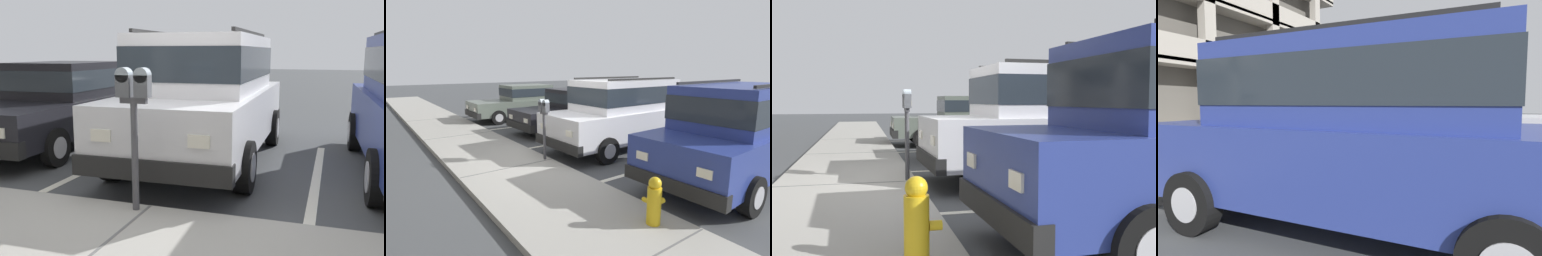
% 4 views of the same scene
% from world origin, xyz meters
% --- Properties ---
extents(ground_plane, '(80.00, 80.00, 0.10)m').
position_xyz_m(ground_plane, '(0.00, 0.00, -0.05)').
color(ground_plane, '#444749').
extents(parking_stall_lines, '(13.05, 4.80, 0.01)m').
position_xyz_m(parking_stall_lines, '(1.62, -1.40, 0.00)').
color(parking_stall_lines, silver).
rests_on(parking_stall_lines, ground_plane).
extents(silver_suv, '(2.10, 4.82, 2.03)m').
position_xyz_m(silver_suv, '(0.15, -2.34, 1.09)').
color(silver_suv, silver).
rests_on(silver_suv, ground_plane).
extents(dark_hatchback, '(1.93, 4.53, 1.54)m').
position_xyz_m(dark_hatchback, '(3.06, -2.64, 0.82)').
color(dark_hatchback, black).
rests_on(dark_hatchback, ground_plane).
extents(parking_meter_near, '(0.35, 0.12, 1.46)m').
position_xyz_m(parking_meter_near, '(0.10, 0.35, 1.21)').
color(parking_meter_near, '#47474C').
rests_on(parking_meter_near, sidewalk).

